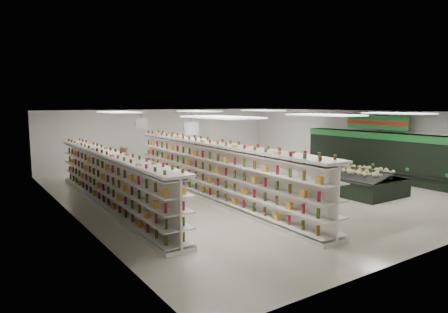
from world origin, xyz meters
TOP-DOWN VIEW (x-y plane):
  - floor at (0.00, 0.00)m, footprint 16.00×16.00m
  - ceiling at (0.00, 0.00)m, footprint 14.00×16.00m
  - wall_back at (0.00, 8.00)m, footprint 14.00×0.02m
  - wall_front at (0.00, -8.00)m, footprint 14.00×0.02m
  - wall_left at (-7.00, 0.00)m, footprint 0.02×16.00m
  - wall_right at (7.00, 0.00)m, footprint 0.02×16.00m
  - produce_wall_case at (6.53, -1.50)m, footprint 0.93×8.00m
  - aisle_sign_near at (-3.80, -2.00)m, footprint 0.52×0.06m
  - aisle_sign_far at (-3.80, 2.00)m, footprint 0.52×0.06m
  - hortifruti_banner at (6.25, -1.50)m, footprint 0.12×3.20m
  - gondola_left at (-5.61, 0.52)m, footprint 0.98×10.82m
  - gondola_center at (-2.03, -0.43)m, footprint 1.26×12.19m
  - produce_island at (3.17, -1.05)m, footprint 2.50×6.88m
  - soda_endcap at (-0.44, 6.76)m, footprint 1.32×0.96m
  - shopper_main at (-0.82, -0.92)m, footprint 0.71×0.54m
  - shopper_background at (-3.90, 3.74)m, footprint 0.68×0.92m

SIDE VIEW (x-z plane):
  - floor at x=0.00m, z-range 0.00..0.00m
  - produce_island at x=3.17m, z-range -0.05..0.98m
  - soda_endcap at x=-0.44m, z-range -0.02..1.58m
  - gondola_left at x=-5.61m, z-range -0.08..1.80m
  - shopper_background at x=-3.90m, z-range 0.00..1.72m
  - shopper_main at x=-0.82m, z-range 0.00..1.76m
  - gondola_center at x=-2.03m, z-range -0.09..2.02m
  - produce_wall_case at x=6.53m, z-range 0.14..2.34m
  - wall_back at x=0.00m, z-range 0.00..3.20m
  - wall_front at x=0.00m, z-range 0.00..3.20m
  - wall_left at x=-7.00m, z-range 0.00..3.20m
  - wall_right at x=7.00m, z-range 0.00..3.20m
  - hortifruti_banner at x=6.25m, z-range 2.18..3.13m
  - aisle_sign_near at x=-3.80m, z-range 2.38..3.13m
  - aisle_sign_far at x=-3.80m, z-range 2.38..3.13m
  - ceiling at x=0.00m, z-range 3.19..3.21m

